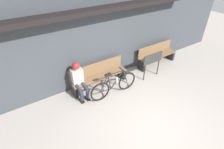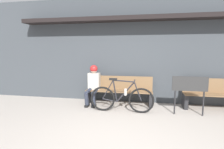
{
  "view_description": "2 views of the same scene",
  "coord_description": "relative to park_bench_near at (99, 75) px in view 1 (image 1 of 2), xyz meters",
  "views": [
    {
      "loc": [
        -2.51,
        -2.15,
        3.77
      ],
      "look_at": [
        0.01,
        1.76,
        0.54
      ],
      "focal_mm": 28.0,
      "sensor_mm": 36.0,
      "label": 1
    },
    {
      "loc": [
        0.43,
        -2.93,
        1.57
      ],
      "look_at": [
        -0.44,
        1.82,
        0.93
      ],
      "focal_mm": 28.0,
      "sensor_mm": 36.0,
      "label": 2
    }
  ],
  "objects": [
    {
      "name": "storefront_wall",
      "position": [
        0.28,
        0.35,
        1.26
      ],
      "size": [
        12.0,
        0.56,
        3.2
      ],
      "color": "#3D4247",
      "rests_on": "ground_plane"
    },
    {
      "name": "signboard",
      "position": [
        1.82,
        -0.61,
        0.32
      ],
      "size": [
        0.83,
        0.04,
        0.97
      ],
      "color": "#232326",
      "rests_on": "ground_plane"
    },
    {
      "name": "bicycle",
      "position": [
        0.16,
        -0.69,
        -0.04
      ],
      "size": [
        1.66,
        0.4,
        0.88
      ],
      "color": "black",
      "rests_on": "ground_plane"
    },
    {
      "name": "ground_plane",
      "position": [
        0.28,
        -2.13,
        -0.4
      ],
      "size": [
        24.0,
        24.0,
        0.0
      ],
      "primitive_type": "plane",
      "color": "#ADA399"
    },
    {
      "name": "park_bench_far",
      "position": [
        2.67,
        -0.0,
        -0.01
      ],
      "size": [
        1.72,
        0.42,
        0.83
      ],
      "color": "brown",
      "rests_on": "ground_plane"
    },
    {
      "name": "park_bench_near",
      "position": [
        0.0,
        0.0,
        0.0
      ],
      "size": [
        1.95,
        0.42,
        0.83
      ],
      "color": "brown",
      "rests_on": "ground_plane"
    },
    {
      "name": "person_seated",
      "position": [
        -0.76,
        -0.12,
        0.27
      ],
      "size": [
        0.34,
        0.64,
        1.17
      ],
      "color": "#2D3342",
      "rests_on": "ground_plane"
    }
  ]
}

